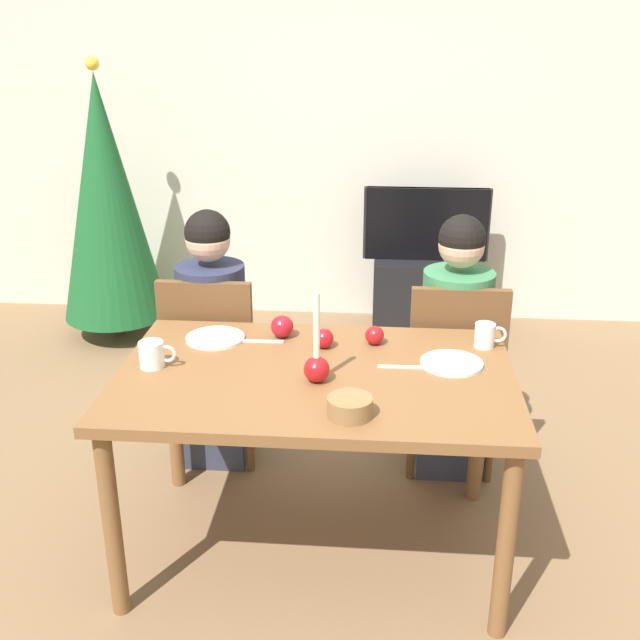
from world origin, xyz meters
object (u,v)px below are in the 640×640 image
(dining_table, at_px, (315,394))
(mug_right, at_px, (486,335))
(chair_left, at_px, (213,358))
(apple_near_candle, at_px, (282,327))
(plate_right, at_px, (452,363))
(plate_left, at_px, (215,338))
(candle_centerpiece, at_px, (317,364))
(apple_by_left_plate, at_px, (324,338))
(mug_left, at_px, (153,354))
(tv_stand, at_px, (423,294))
(person_right_child, at_px, (454,351))
(person_left_child, at_px, (214,343))
(tv, at_px, (426,224))
(christmas_tree, at_px, (106,199))
(bowl_walnuts, at_px, (350,407))
(apple_by_right_mug, at_px, (375,335))
(chair_right, at_px, (454,366))

(dining_table, relative_size, mug_right, 11.61)
(chair_left, height_order, apple_near_candle, chair_left)
(plate_right, bearing_deg, plate_left, 169.85)
(candle_centerpiece, xyz_separation_m, apple_by_left_plate, (0.00, 0.29, -0.03))
(mug_left, bearing_deg, plate_right, 5.42)
(tv_stand, bearing_deg, candle_centerpiece, -101.61)
(person_right_child, relative_size, mug_right, 9.72)
(person_left_child, bearing_deg, plate_right, -28.31)
(chair_left, bearing_deg, tv, 59.23)
(dining_table, height_order, person_left_child, person_left_child)
(person_right_child, xyz_separation_m, plate_left, (-0.96, -0.37, 0.19))
(chair_left, height_order, mug_left, chair_left)
(dining_table, xyz_separation_m, apple_by_left_plate, (0.01, 0.22, 0.12))
(person_left_child, height_order, mug_right, person_left_child)
(tv, height_order, christmas_tree, christmas_tree)
(bowl_walnuts, bearing_deg, apple_by_left_plate, 103.20)
(candle_centerpiece, relative_size, mug_left, 2.40)
(mug_left, xyz_separation_m, mug_right, (1.20, 0.27, -0.00))
(christmas_tree, bearing_deg, tv, 7.36)
(mug_right, bearing_deg, candle_centerpiece, -150.39)
(mug_left, distance_m, apple_near_candle, 0.52)
(candle_centerpiece, distance_m, apple_by_right_mug, 0.39)
(plate_left, bearing_deg, tv, 65.89)
(person_left_child, relative_size, apple_by_right_mug, 16.07)
(person_left_child, xyz_separation_m, tv, (1.01, 1.66, 0.14))
(chair_right, bearing_deg, person_left_child, 178.24)
(bowl_walnuts, distance_m, apple_near_candle, 0.68)
(candle_centerpiece, xyz_separation_m, apple_by_right_mug, (0.19, 0.34, -0.03))
(tv_stand, xyz_separation_m, apple_by_left_plate, (-0.49, -2.08, 0.55))
(chair_left, relative_size, mug_right, 7.47)
(tv, height_order, plate_right, tv)
(mug_left, height_order, apple_by_left_plate, mug_left)
(dining_table, relative_size, plate_right, 6.23)
(apple_by_left_plate, bearing_deg, bowl_walnuts, -76.80)
(person_left_child, xyz_separation_m, plate_left, (0.10, -0.37, 0.19))
(chair_left, height_order, bowl_walnuts, chair_left)
(plate_left, bearing_deg, mug_left, -122.59)
(candle_centerpiece, height_order, mug_left, candle_centerpiece)
(plate_right, bearing_deg, tv, 89.62)
(person_left_child, relative_size, plate_right, 5.22)
(tv, bearing_deg, mug_left, -115.14)
(chair_right, bearing_deg, apple_near_candle, -157.06)
(tv_stand, bearing_deg, chair_right, -88.33)
(christmas_tree, height_order, apple_by_left_plate, christmas_tree)
(chair_right, relative_size, plate_right, 4.01)
(tv, distance_m, mug_right, 2.03)
(plate_right, bearing_deg, christmas_tree, 135.03)
(chair_left, xyz_separation_m, bowl_walnuts, (0.65, -0.91, 0.27))
(tv_stand, xyz_separation_m, mug_right, (0.12, -2.02, 0.56))
(tv, bearing_deg, christmas_tree, -172.64)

